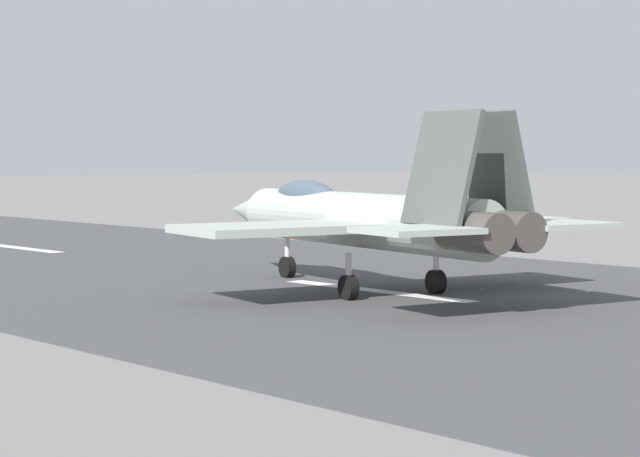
{
  "coord_description": "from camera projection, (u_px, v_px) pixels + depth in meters",
  "views": [
    {
      "loc": [
        -26.29,
        26.51,
        4.31
      ],
      "look_at": [
        -0.63,
        3.54,
        2.2
      ],
      "focal_mm": 67.31,
      "sensor_mm": 36.0,
      "label": 1
    }
  ],
  "objects": [
    {
      "name": "marker_cone_mid",
      "position": [
        467.0,
        247.0,
        52.41
      ],
      "size": [
        0.44,
        0.44,
        0.55
      ],
      "primitive_type": "cone",
      "color": "orange",
      "rests_on": "ground"
    },
    {
      "name": "fighter_jet",
      "position": [
        363.0,
        218.0,
        37.69
      ],
      "size": [
        17.32,
        13.21,
        5.53
      ],
      "color": "#A6AEA8",
      "rests_on": "ground"
    },
    {
      "name": "marker_cone_far",
      "position": [
        293.0,
        234.0,
        61.14
      ],
      "size": [
        0.44,
        0.44,
        0.55
      ],
      "primitive_type": "cone",
      "color": "orange",
      "rests_on": "ground"
    },
    {
      "name": "runway_strip",
      "position": [
        391.0,
        293.0,
        37.45
      ],
      "size": [
        240.0,
        26.0,
        0.02
      ],
      "color": "#404141",
      "rests_on": "ground"
    },
    {
      "name": "ground_plane",
      "position": [
        391.0,
        293.0,
        37.46
      ],
      "size": [
        400.0,
        400.0,
        0.0
      ],
      "primitive_type": "plane",
      "color": "slate"
    }
  ]
}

